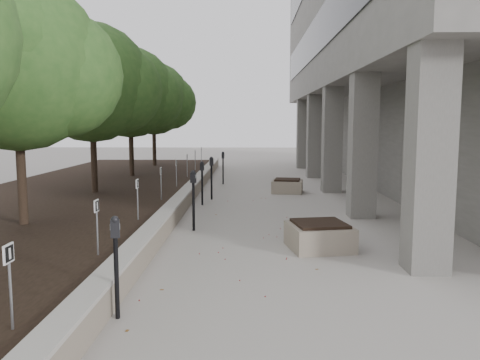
# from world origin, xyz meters

# --- Properties ---
(ground) EXTENTS (90.00, 90.00, 0.00)m
(ground) POSITION_xyz_m (0.00, 0.00, 0.00)
(ground) COLOR #A09B93
(ground) RESTS_ON ground
(retaining_wall) EXTENTS (0.39, 26.00, 0.50)m
(retaining_wall) POSITION_xyz_m (-1.82, 9.00, 0.25)
(retaining_wall) COLOR gray
(retaining_wall) RESTS_ON ground
(planting_bed) EXTENTS (7.00, 26.00, 0.40)m
(planting_bed) POSITION_xyz_m (-5.50, 9.00, 0.20)
(planting_bed) COLOR black
(planting_bed) RESTS_ON ground
(brutalist_building) EXTENTS (13.10, 26.00, 15.00)m
(brutalist_building) POSITION_xyz_m (9.50, 13.00, 7.50)
(brutalist_building) COLOR gray
(brutalist_building) RESTS_ON ground
(crabapple_tree_2) EXTENTS (4.60, 4.00, 5.44)m
(crabapple_tree_2) POSITION_xyz_m (-4.80, 3.00, 3.12)
(crabapple_tree_2) COLOR #2C5520
(crabapple_tree_2) RESTS_ON planting_bed
(crabapple_tree_3) EXTENTS (4.60, 4.00, 5.44)m
(crabapple_tree_3) POSITION_xyz_m (-4.80, 8.00, 3.12)
(crabapple_tree_3) COLOR #2C5520
(crabapple_tree_3) RESTS_ON planting_bed
(crabapple_tree_4) EXTENTS (4.60, 4.00, 5.44)m
(crabapple_tree_4) POSITION_xyz_m (-4.80, 13.00, 3.12)
(crabapple_tree_4) COLOR #2C5520
(crabapple_tree_4) RESTS_ON planting_bed
(crabapple_tree_5) EXTENTS (4.60, 4.00, 5.44)m
(crabapple_tree_5) POSITION_xyz_m (-4.80, 18.00, 3.12)
(crabapple_tree_5) COLOR #2C5520
(crabapple_tree_5) RESTS_ON planting_bed
(parking_sign_1) EXTENTS (0.04, 0.22, 0.96)m
(parking_sign_1) POSITION_xyz_m (-2.35, -2.50, 0.88)
(parking_sign_1) COLOR black
(parking_sign_1) RESTS_ON planting_bed
(parking_sign_2) EXTENTS (0.04, 0.22, 0.96)m
(parking_sign_2) POSITION_xyz_m (-2.35, 0.50, 0.88)
(parking_sign_2) COLOR black
(parking_sign_2) RESTS_ON planting_bed
(parking_sign_3) EXTENTS (0.04, 0.22, 0.96)m
(parking_sign_3) POSITION_xyz_m (-2.35, 3.50, 0.88)
(parking_sign_3) COLOR black
(parking_sign_3) RESTS_ON planting_bed
(parking_sign_4) EXTENTS (0.04, 0.22, 0.96)m
(parking_sign_4) POSITION_xyz_m (-2.35, 6.50, 0.88)
(parking_sign_4) COLOR black
(parking_sign_4) RESTS_ON planting_bed
(parking_sign_5) EXTENTS (0.04, 0.22, 0.96)m
(parking_sign_5) POSITION_xyz_m (-2.35, 9.50, 0.88)
(parking_sign_5) COLOR black
(parking_sign_5) RESTS_ON planting_bed
(parking_sign_6) EXTENTS (0.04, 0.22, 0.96)m
(parking_sign_6) POSITION_xyz_m (-2.35, 12.50, 0.88)
(parking_sign_6) COLOR black
(parking_sign_6) RESTS_ON planting_bed
(parking_sign_7) EXTENTS (0.04, 0.22, 0.96)m
(parking_sign_7) POSITION_xyz_m (-2.35, 15.50, 0.88)
(parking_sign_7) COLOR black
(parking_sign_7) RESTS_ON planting_bed
(parking_sign_8) EXTENTS (0.04, 0.22, 0.96)m
(parking_sign_8) POSITION_xyz_m (-2.35, 18.50, 0.88)
(parking_sign_8) COLOR black
(parking_sign_8) RESTS_ON planting_bed
(parking_meter_1) EXTENTS (0.16, 0.13, 1.42)m
(parking_meter_1) POSITION_xyz_m (-1.55, -1.23, 0.71)
(parking_meter_1) COLOR black
(parking_meter_1) RESTS_ON ground
(parking_meter_2) EXTENTS (0.17, 0.15, 1.50)m
(parking_meter_2) POSITION_xyz_m (-1.13, 4.17, 0.75)
(parking_meter_2) COLOR black
(parking_meter_2) RESTS_ON ground
(parking_meter_3) EXTENTS (0.16, 0.13, 1.42)m
(parking_meter_3) POSITION_xyz_m (-1.28, 7.90, 0.71)
(parking_meter_3) COLOR black
(parking_meter_3) RESTS_ON ground
(parking_meter_4) EXTENTS (0.18, 0.15, 1.49)m
(parking_meter_4) POSITION_xyz_m (-1.07, 9.05, 0.75)
(parking_meter_4) COLOR black
(parking_meter_4) RESTS_ON ground
(parking_meter_5) EXTENTS (0.14, 0.10, 1.42)m
(parking_meter_5) POSITION_xyz_m (-0.89, 13.31, 0.71)
(parking_meter_5) COLOR black
(parking_meter_5) RESTS_ON ground
(planter_front) EXTENTS (1.43, 1.43, 0.58)m
(planter_front) POSITION_xyz_m (1.72, 2.48, 0.29)
(planter_front) COLOR gray
(planter_front) RESTS_ON ground
(planter_back) EXTENTS (1.28, 1.28, 0.52)m
(planter_back) POSITION_xyz_m (1.70, 10.80, 0.26)
(planter_back) COLOR gray
(planter_back) RESTS_ON ground
(berry_scatter) EXTENTS (3.30, 14.10, 0.02)m
(berry_scatter) POSITION_xyz_m (-0.10, 5.00, 0.01)
(berry_scatter) COLOR maroon
(berry_scatter) RESTS_ON ground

